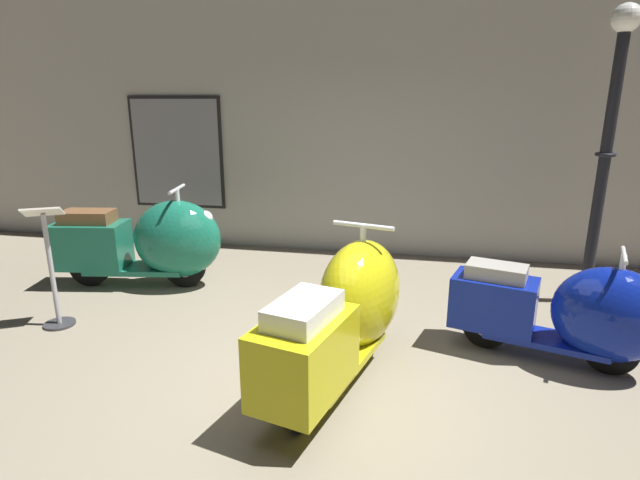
% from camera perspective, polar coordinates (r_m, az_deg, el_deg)
% --- Properties ---
extents(ground_plane, '(60.00, 60.00, 0.00)m').
position_cam_1_polar(ground_plane, '(3.83, -1.44, -16.72)').
color(ground_plane, gray).
extents(showroom_back_wall, '(18.00, 0.24, 3.71)m').
position_cam_1_polar(showroom_back_wall, '(6.78, 5.21, 14.01)').
color(showroom_back_wall, '#ADA89E').
rests_on(showroom_back_wall, ground).
extents(scooter_0, '(1.91, 0.82, 1.13)m').
position_cam_1_polar(scooter_0, '(5.89, -18.52, -0.22)').
color(scooter_0, black).
rests_on(scooter_0, ground).
extents(scooter_1, '(0.96, 1.91, 1.12)m').
position_cam_1_polar(scooter_1, '(3.83, 2.91, -8.10)').
color(scooter_1, black).
rests_on(scooter_1, ground).
extents(scooter_2, '(1.65, 0.88, 0.97)m').
position_cam_1_polar(scooter_2, '(4.44, 26.52, -7.32)').
color(scooter_2, black).
rests_on(scooter_2, ground).
extents(lamppost, '(0.28, 0.28, 2.88)m').
position_cam_1_polar(lamppost, '(5.67, 29.50, 8.09)').
color(lamppost, black).
rests_on(lamppost, ground).
extents(info_stanchion, '(0.39, 0.35, 1.15)m').
position_cam_1_polar(info_stanchion, '(5.23, -27.97, -3.70)').
color(info_stanchion, '#333338').
rests_on(info_stanchion, ground).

